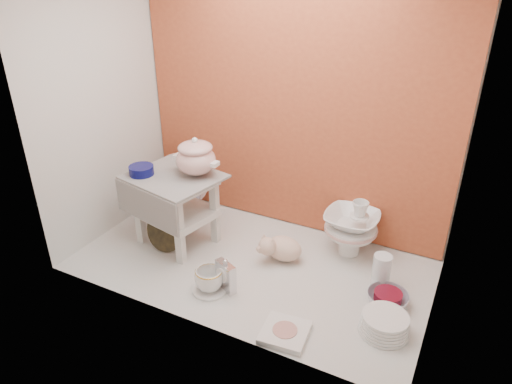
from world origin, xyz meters
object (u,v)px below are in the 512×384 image
floral_platter (181,180)px  porcelain_tower (351,226)px  crystal_bowl (388,299)px  blue_white_vase (180,191)px  mantel_clock (226,275)px  gold_rim_teacup (209,279)px  dinner_plate_stack (385,324)px  step_stool (177,209)px  plush_pig (284,248)px  soup_tureen (196,156)px

floral_platter → porcelain_tower: size_ratio=1.10×
floral_platter → crystal_bowl: 1.45m
blue_white_vase → mantel_clock: 0.86m
gold_rim_teacup → crystal_bowl: bearing=20.3°
mantel_clock → porcelain_tower: porcelain_tower is taller
mantel_clock → crystal_bowl: mantel_clock is taller
dinner_plate_stack → porcelain_tower: size_ratio=0.67×
step_stool → plush_pig: size_ratio=1.88×
crystal_bowl → plush_pig: bearing=169.7°
soup_tureen → plush_pig: bearing=3.8°
blue_white_vase → dinner_plate_stack: blue_white_vase is taller
mantel_clock → porcelain_tower: size_ratio=0.53×
dinner_plate_stack → crystal_bowl: size_ratio=1.14×
step_stool → plush_pig: bearing=21.1°
step_stool → plush_pig: 0.62m
gold_rim_teacup → dinner_plate_stack: 0.82m
step_stool → crystal_bowl: bearing=11.4°
soup_tureen → gold_rim_teacup: bearing=-51.7°
porcelain_tower → crystal_bowl: bearing=-49.1°
floral_platter → crystal_bowl: floral_platter is taller
floral_platter → plush_pig: floral_platter is taller
plush_pig → dinner_plate_stack: 0.67m
blue_white_vase → mantel_clock: blue_white_vase is taller
blue_white_vase → crystal_bowl: (1.37, -0.30, -0.10)m
soup_tureen → plush_pig: size_ratio=1.02×
plush_pig → porcelain_tower: porcelain_tower is taller
crystal_bowl → floral_platter: bearing=165.6°
floral_platter → mantel_clock: size_ratio=2.09×
step_stool → floral_platter: 0.42m
soup_tureen → dinner_plate_stack: 1.22m
gold_rim_teacup → mantel_clock: bearing=33.6°
soup_tureen → porcelain_tower: soup_tureen is taller
mantel_clock → porcelain_tower: bearing=77.0°
blue_white_vase → crystal_bowl: 1.41m
floral_platter → blue_white_vase: 0.08m
gold_rim_teacup → crystal_bowl: size_ratio=0.72×
gold_rim_teacup → porcelain_tower: 0.80m
soup_tureen → blue_white_vase: soup_tureen is taller
floral_platter → mantel_clock: floral_platter is taller
step_stool → porcelain_tower: size_ratio=1.42×
blue_white_vase → gold_rim_teacup: size_ratio=1.92×
plush_pig → gold_rim_teacup: 0.45m
step_stool → soup_tureen: soup_tureen is taller
blue_white_vase → porcelain_tower: porcelain_tower is taller
plush_pig → dinner_plate_stack: plush_pig is taller
crystal_bowl → gold_rim_teacup: bearing=-159.7°
floral_platter → soup_tureen: bearing=-41.5°
floral_platter → blue_white_vase: size_ratio=1.35×
floral_platter → gold_rim_teacup: bearing=-46.7°
soup_tureen → gold_rim_teacup: (0.29, -0.36, -0.45)m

